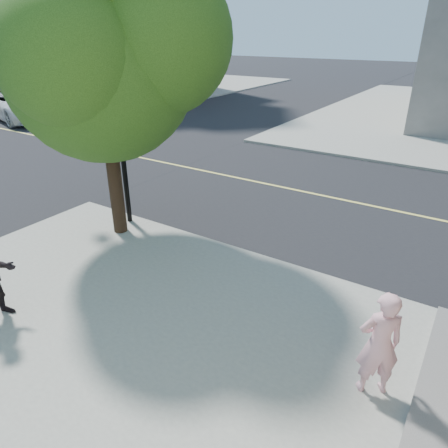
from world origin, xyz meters
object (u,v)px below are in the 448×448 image
Objects in this scene: signal_pole at (55,73)px; car_a at (22,104)px; man_on_phone at (379,344)px; street_tree at (102,42)px.

signal_pole is 15.13m from car_a.
car_a is at bearing -54.89° from man_on_phone.
car_a is (-13.15, 6.93, -2.84)m from signal_pole.
man_on_phone is 0.26× the size of car_a.
street_tree is 2.66m from signal_pole.
street_tree is 1.07× the size of car_a.
car_a is (-22.19, 9.16, -0.06)m from man_on_phone.
signal_pole reaches higher than man_on_phone.
signal_pole is (-9.05, 2.23, 2.78)m from man_on_phone.
man_on_phone is at bearing -14.46° from street_tree.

